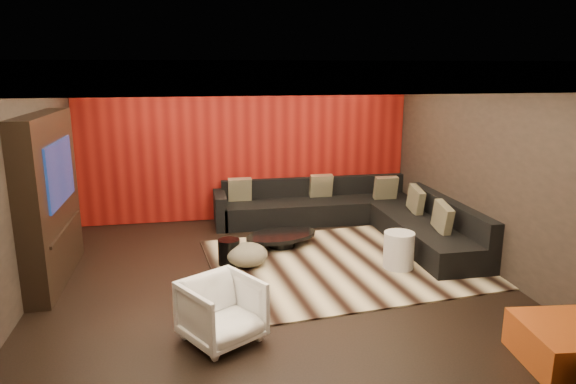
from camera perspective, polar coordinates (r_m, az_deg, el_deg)
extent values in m
cube|color=black|center=(6.95, -1.51, -9.79)|extent=(6.00, 6.00, 0.02)
cube|color=silver|center=(6.38, -1.67, 14.13)|extent=(6.00, 6.00, 0.02)
cube|color=black|center=(9.46, -4.59, 5.37)|extent=(6.00, 0.02, 2.80)
cube|color=black|center=(6.73, -27.75, 0.45)|extent=(0.02, 6.00, 2.80)
cube|color=black|center=(7.61, 21.42, 2.43)|extent=(0.02, 6.00, 2.80)
cube|color=#6B0C0A|center=(9.42, -4.56, 5.33)|extent=(5.98, 0.05, 2.78)
cube|color=silver|center=(9.05, -4.52, 13.19)|extent=(6.00, 0.60, 0.22)
cube|color=silver|center=(3.74, 5.25, 12.59)|extent=(6.00, 0.60, 0.22)
cube|color=silver|center=(6.51, -26.36, 11.70)|extent=(0.60, 4.80, 0.22)
cube|color=silver|center=(7.32, 20.21, 12.32)|extent=(0.60, 4.80, 0.22)
cube|color=#FFD899|center=(8.72, -4.24, 12.59)|extent=(4.80, 0.08, 0.04)
cube|color=#FFD899|center=(4.07, 3.87, 11.43)|extent=(4.80, 0.08, 0.04)
cube|color=#FFD899|center=(6.43, -23.30, 11.18)|extent=(0.08, 4.80, 0.04)
cube|color=#FFD899|center=(7.15, 17.76, 11.77)|extent=(0.08, 4.80, 0.04)
cube|color=black|center=(7.32, -25.00, -0.73)|extent=(0.30, 2.00, 2.20)
cube|color=black|center=(7.21, -24.04, 2.02)|extent=(0.04, 1.30, 0.80)
cube|color=black|center=(7.38, -23.48, -3.69)|extent=(0.04, 1.60, 0.04)
cube|color=beige|center=(7.58, 7.04, -7.70)|extent=(4.28, 3.39, 0.02)
cylinder|color=black|center=(8.11, -0.74, -5.34)|extent=(1.45, 1.45, 0.20)
cylinder|color=black|center=(7.40, -6.57, -6.62)|extent=(0.38, 0.38, 0.37)
ellipsoid|color=#BAB290|center=(7.33, -4.55, -6.96)|extent=(0.73, 0.73, 0.32)
cylinder|color=silver|center=(7.38, 12.20, -6.39)|extent=(0.54, 0.54, 0.53)
cube|color=#A23215|center=(5.74, 28.79, -14.69)|extent=(0.96, 0.96, 0.39)
imported|color=white|center=(5.43, -7.37, -12.97)|extent=(0.98, 0.99, 0.66)
cube|color=black|center=(9.49, 3.39, -2.00)|extent=(3.50, 0.90, 0.40)
cube|color=black|center=(9.72, 2.92, 0.67)|extent=(3.50, 0.20, 0.35)
cube|color=black|center=(8.35, 15.12, -4.66)|extent=(0.90, 2.60, 0.40)
cube|color=black|center=(8.40, 17.42, -2.04)|extent=(0.20, 2.60, 0.35)
cube|color=black|center=(9.19, -7.54, -1.97)|extent=(0.20, 0.90, 0.60)
cube|color=tan|center=(9.55, 3.70, 0.71)|extent=(0.42, 0.20, 0.44)
cube|color=tan|center=(7.84, 16.80, -2.76)|extent=(0.12, 0.50, 0.50)
cube|color=tan|center=(9.28, -5.38, 0.29)|extent=(0.42, 0.20, 0.44)
cube|color=tan|center=(9.54, 10.81, 0.47)|extent=(0.42, 0.20, 0.44)
cube|color=tan|center=(8.77, 14.02, -0.86)|extent=(0.12, 0.50, 0.50)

